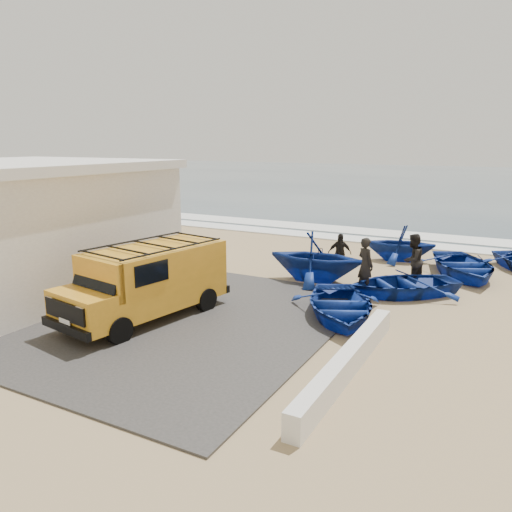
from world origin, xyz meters
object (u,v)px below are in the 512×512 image
at_px(boat_mid_right, 463,265).
at_px(fisherman_front, 365,265).
at_px(boat_near_right, 403,284).
at_px(van, 148,279).
at_px(boat_near_left, 340,305).
at_px(fisherman_middle, 413,260).
at_px(boat_mid_left, 316,257).
at_px(building, 7,225).
at_px(parapet, 348,362).
at_px(fisherman_back, 340,253).
at_px(boat_far_left, 400,243).

bearing_deg(boat_mid_right, fisherman_front, -150.83).
bearing_deg(boat_near_right, fisherman_front, -119.72).
bearing_deg(van, boat_near_left, 37.30).
height_order(van, boat_near_left, van).
bearing_deg(fisherman_middle, boat_mid_left, -52.59).
bearing_deg(boat_mid_left, fisherman_middle, -77.71).
xyz_separation_m(boat_near_right, fisherman_front, (-1.22, -0.21, 0.55)).
distance_m(building, parapet, 12.68).
xyz_separation_m(boat_mid_left, fisherman_back, (0.38, 1.51, -0.13)).
distance_m(van, fisherman_middle, 9.11).
xyz_separation_m(boat_near_left, fisherman_middle, (1.13, 4.34, 0.54)).
bearing_deg(fisherman_back, boat_near_right, -60.18).
distance_m(building, boat_mid_left, 10.78).
xyz_separation_m(boat_near_left, fisherman_front, (-0.12, 2.91, 0.54)).
relative_size(boat_near_left, fisherman_back, 2.46).
relative_size(boat_mid_left, fisherman_back, 2.22).
distance_m(boat_near_left, fisherman_middle, 4.52).
relative_size(building, boat_far_left, 3.24).
height_order(van, boat_near_right, van).
xyz_separation_m(boat_far_left, fisherman_front, (0.01, -5.14, 0.16)).
distance_m(boat_near_right, fisherman_front, 1.36).
bearing_deg(boat_near_left, fisherman_back, 83.85).
distance_m(van, boat_mid_left, 6.53).
relative_size(parapet, boat_near_left, 1.58).
bearing_deg(van, fisherman_back, 76.67).
xyz_separation_m(van, boat_mid_right, (7.38, 9.09, -0.72)).
height_order(fisherman_middle, fisherman_back, fisherman_middle).
xyz_separation_m(van, boat_mid_left, (2.74, 5.92, -0.25)).
bearing_deg(building, parapet, -4.58).
bearing_deg(boat_far_left, boat_near_left, -11.46).
height_order(boat_mid_left, fisherman_front, fisherman_front).
height_order(boat_near_right, boat_far_left, boat_far_left).
relative_size(boat_near_right, boat_far_left, 1.28).
bearing_deg(fisherman_front, boat_mid_left, 22.03).
bearing_deg(boat_mid_left, fisherman_front, -107.93).
bearing_deg(van, building, -172.93).
bearing_deg(boat_near_right, building, -105.88).
relative_size(parapet, fisherman_front, 3.23).
bearing_deg(boat_far_left, fisherman_back, -38.79).
height_order(boat_near_left, boat_mid_right, boat_mid_right).
relative_size(building, boat_near_left, 2.47).
bearing_deg(boat_near_right, fisherman_middle, 139.07).
xyz_separation_m(van, boat_near_left, (4.82, 2.55, -0.76)).
xyz_separation_m(boat_near_right, boat_mid_left, (-3.19, 0.26, 0.52)).
height_order(boat_mid_right, fisherman_front, fisherman_front).
height_order(boat_far_left, fisherman_back, fisherman_back).
distance_m(building, fisherman_front, 12.27).
distance_m(boat_mid_left, fisherman_front, 2.02).
height_order(parapet, van, van).
height_order(fisherman_front, fisherman_back, fisherman_front).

